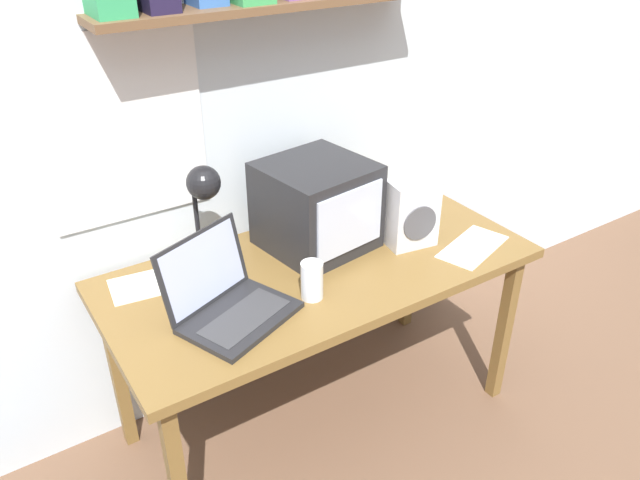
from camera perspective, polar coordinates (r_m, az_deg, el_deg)
ground_plane at (r=2.61m, az=0.00°, el=-15.68°), size 12.00×12.00×0.00m
back_wall at (r=2.24m, az=-5.89°, el=15.51°), size 5.60×0.24×2.60m
corner_desk at (r=2.19m, az=0.00°, el=-3.73°), size 1.48×0.70×0.71m
crt_monitor at (r=2.20m, az=-0.32°, el=3.16°), size 0.40×0.39×0.31m
laptop at (r=1.91m, az=-8.75°, el=-5.09°), size 0.41×0.39×0.25m
desk_lamp at (r=2.02m, az=-10.66°, el=3.59°), size 0.14×0.19×0.39m
juice_glass at (r=1.96m, az=-0.74°, el=-3.87°), size 0.07×0.07×0.13m
space_heater at (r=2.25m, az=8.36°, el=2.45°), size 0.19×0.14×0.25m
printed_handout at (r=2.13m, az=-15.52°, el=-3.93°), size 0.25×0.19×0.00m
open_notebook at (r=2.32m, az=13.79°, el=-0.61°), size 0.33×0.23×0.00m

